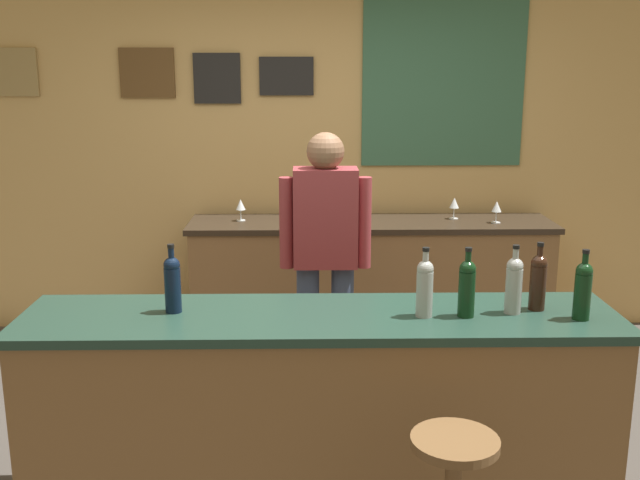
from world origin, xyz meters
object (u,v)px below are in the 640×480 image
wine_bottle_c (467,286)px  wine_glass_a (241,205)px  wine_bottle_f (583,289)px  wine_glass_b (317,209)px  wine_glass_d (454,204)px  wine_bottle_d (514,283)px  bartender (325,253)px  wine_bottle_e (538,280)px  wine_bottle_b (425,286)px  wine_glass_c (333,204)px  wine_glass_e (497,207)px  wine_bottle_a (172,282)px

wine_bottle_c → wine_glass_a: wine_bottle_c is taller
wine_bottle_c → wine_glass_a: (-1.15, 2.13, -0.05)m
wine_bottle_f → wine_glass_b: 2.32m
wine_bottle_f → wine_glass_d: (-0.11, 2.21, -0.05)m
wine_bottle_c → wine_bottle_d: (0.21, 0.04, 0.00)m
bartender → wine_glass_a: bearing=118.2°
wine_bottle_e → wine_glass_b: bearing=116.5°
wine_bottle_c → wine_glass_d: (0.37, 2.17, -0.05)m
wine_glass_a → wine_glass_b: same height
bartender → wine_bottle_b: size_ratio=5.29×
wine_glass_c → wine_glass_e: same height
wine_bottle_b → wine_bottle_f: 0.67m
wine_bottle_b → wine_glass_d: wine_bottle_b is taller
wine_glass_e → wine_glass_b: bearing=-178.8°
wine_glass_a → wine_glass_d: (1.53, 0.04, 0.00)m
wine_glass_e → wine_glass_c: bearing=171.9°
bartender → wine_bottle_e: size_ratio=5.29×
bartender → wine_bottle_d: 1.29m
bartender → wine_bottle_f: size_ratio=5.29×
bartender → wine_glass_e: 1.56m
wine_glass_d → wine_bottle_d: bearing=-94.3°
wine_bottle_e → wine_glass_d: size_ratio=1.97×
wine_bottle_c → wine_glass_b: 2.09m
wine_bottle_a → wine_glass_a: (0.12, 2.04, -0.05)m
wine_glass_a → wine_glass_c: same height
wine_glass_a → wine_glass_b: bearing=-13.7°
wine_bottle_e → wine_bottle_a: bearing=-179.8°
wine_bottle_e → wine_glass_e: wine_bottle_e is taller
wine_bottle_d → wine_glass_a: (-1.37, 2.09, -0.05)m
wine_bottle_b → bartender: bearing=110.8°
wine_bottle_c → wine_bottle_e: bearing=14.6°
bartender → wine_bottle_e: 1.34m
wine_bottle_c → wine_glass_b: bearing=107.2°
wine_glass_c → wine_glass_d: (0.87, -0.02, 0.00)m
bartender → wine_bottle_b: bearing=-69.2°
wine_bottle_a → wine_bottle_f: same height
wine_bottle_c → wine_glass_c: bearing=102.9°
wine_glass_b → wine_glass_a: bearing=166.3°
wine_bottle_b → wine_bottle_d: size_ratio=1.00×
wine_glass_b → wine_glass_c: bearing=58.0°
wine_glass_d → wine_glass_e: size_ratio=1.00×
bartender → wine_glass_b: size_ratio=10.45×
wine_bottle_e → wine_glass_c: (-0.83, 2.10, -0.05)m
wine_bottle_a → wine_glass_c: (0.77, 2.10, -0.05)m
wine_bottle_a → wine_glass_a: size_ratio=1.97×
wine_bottle_a → wine_bottle_b: 1.09m
wine_bottle_b → wine_bottle_e: size_ratio=1.00×
wine_bottle_a → wine_bottle_e: (1.60, 0.00, 0.00)m
wine_bottle_f → wine_glass_d: bearing=92.8°
bartender → wine_glass_e: size_ratio=10.45×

